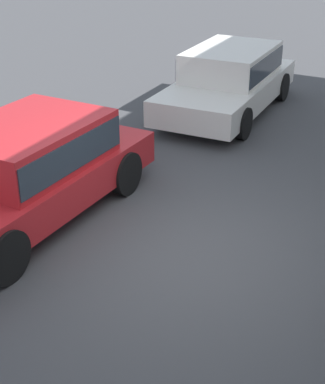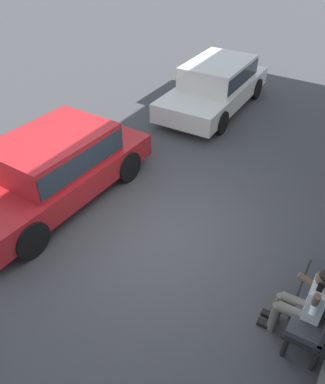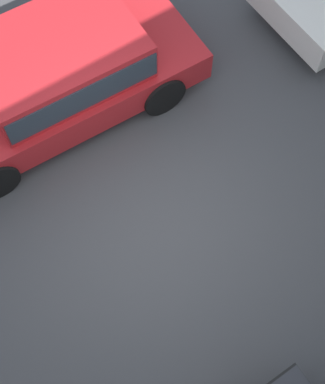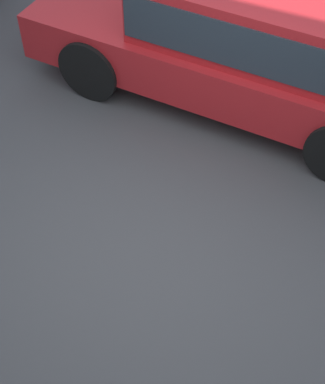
% 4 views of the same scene
% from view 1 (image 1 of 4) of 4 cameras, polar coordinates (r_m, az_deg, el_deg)
% --- Properties ---
extents(ground_plane, '(60.00, 60.00, 0.00)m').
position_cam_1_polar(ground_plane, '(7.67, 1.94, -5.96)').
color(ground_plane, '#424244').
extents(parked_car_near, '(4.34, 1.85, 1.35)m').
position_cam_1_polar(parked_car_near, '(12.72, 6.49, 10.97)').
color(parked_car_near, white).
rests_on(parked_car_near, ground_plane).
extents(parked_car_mid, '(4.40, 2.04, 1.38)m').
position_cam_1_polar(parked_car_mid, '(8.45, -13.11, 2.40)').
color(parked_car_mid, red).
rests_on(parked_car_mid, ground_plane).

